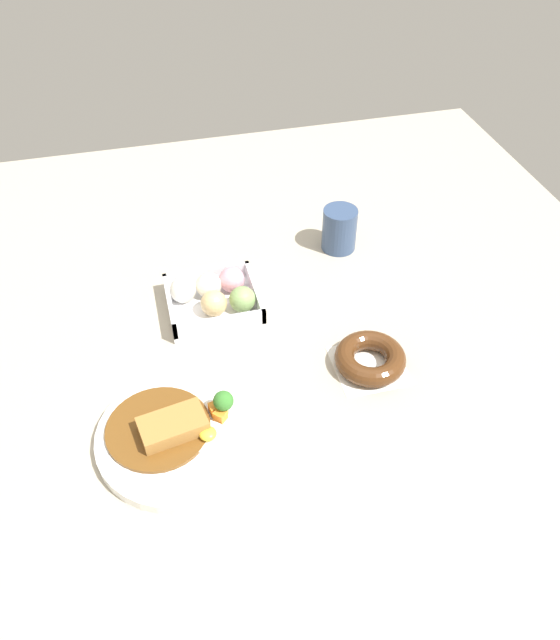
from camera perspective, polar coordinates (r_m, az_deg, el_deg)
The scene contains 5 objects.
ground_plane at distance 1.12m, azimuth -2.77°, elevation -2.60°, with size 1.60×1.60×0.00m, color #B2A893.
curry_plate at distance 1.00m, azimuth -8.99°, elevation -10.00°, with size 0.26×0.26×0.06m.
donut_box at distance 1.19m, azimuth -5.87°, elevation 2.09°, with size 0.17×0.15×0.06m.
chocolate_ring_donut at distance 1.09m, azimuth 8.12°, elevation -3.47°, with size 0.12×0.12×0.04m.
coffee_mug at distance 1.33m, azimuth 5.37°, elevation 8.14°, with size 0.07×0.07×0.09m, color #33476B.
Camera 1 is at (0.14, 0.77, 0.80)m, focal length 35.51 mm.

